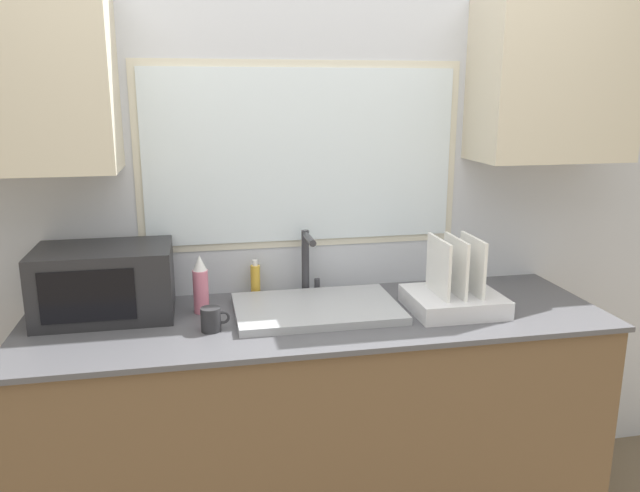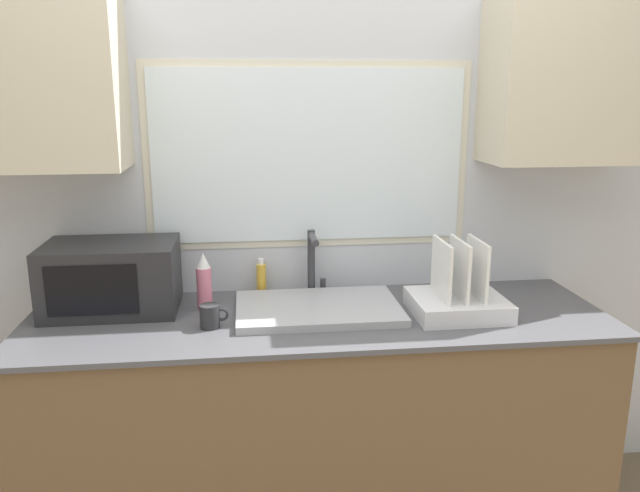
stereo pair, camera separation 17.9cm
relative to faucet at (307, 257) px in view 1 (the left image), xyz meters
The scene contains 9 objects.
countertop 0.67m from the faucet, 90.85° to the right, with size 2.21×0.71×0.93m.
wall_back 0.33m from the faucet, 92.69° to the left, with size 6.00×0.38×2.60m.
sink_basin 0.26m from the faucet, 91.04° to the right, with size 0.63×0.42×0.03m.
faucet is the anchor object (origin of this frame).
microwave 0.80m from the faucet, behind, with size 0.50×0.33×0.27m.
dish_rack 0.61m from the faucet, 29.90° to the right, with size 0.35×0.31×0.29m.
spray_bottle 0.46m from the faucet, 163.39° to the right, with size 0.06×0.06×0.23m.
soap_bottle 0.24m from the faucet, 169.61° to the left, with size 0.04×0.04×0.15m.
mug_near_sink 0.54m from the faucet, 140.77° to the right, with size 0.10×0.07×0.09m.
Camera 1 is at (-0.44, -1.87, 1.76)m, focal length 35.00 mm.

